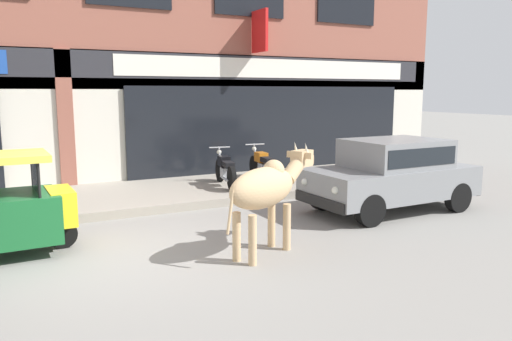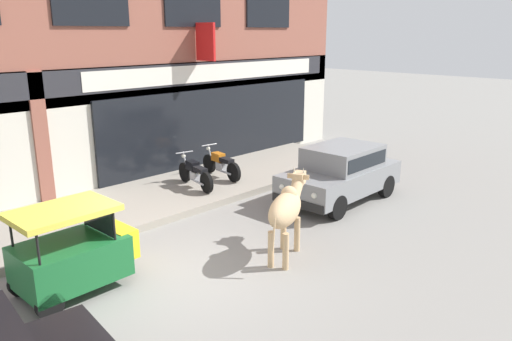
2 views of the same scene
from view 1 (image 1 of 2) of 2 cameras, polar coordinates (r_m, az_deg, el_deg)
ground_plane at (r=7.74m, az=-15.41°, el=-9.44°), size 90.00×90.00×0.00m
sidewalk at (r=11.33m, az=-19.52°, el=-3.32°), size 19.00×3.16×0.18m
shop_building at (r=13.00m, az=-21.62°, el=14.93°), size 23.00×1.40×8.21m
cow at (r=7.35m, az=1.22°, el=-1.99°), size 1.98×1.19×1.61m
car_1 at (r=10.43m, az=15.31°, el=-0.10°), size 3.64×1.67×1.46m
auto_rickshaw at (r=8.20m, az=-27.14°, el=-4.31°), size 2.00×1.20×1.52m
motorcycle_0 at (r=11.89m, az=-3.54°, el=0.08°), size 0.63×1.80×0.88m
motorcycle_1 at (r=12.59m, az=0.81°, el=0.59°), size 0.55×1.81×0.88m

